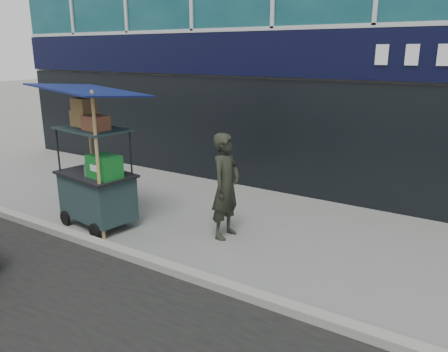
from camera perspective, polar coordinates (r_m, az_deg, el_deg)
The scene contains 4 objects.
ground at distance 6.73m, azimuth -9.82°, elevation -10.32°, with size 80.00×80.00×0.00m, color slate.
curb at distance 6.58m, azimuth -11.04°, elevation -10.47°, with size 80.00×0.18×0.12m, color gray.
vendor_cart at distance 7.79m, azimuth -16.35°, elevation -0.29°, with size 1.97×1.51×2.46m.
vendor_man at distance 7.03m, azimuth 0.24°, elevation -1.34°, with size 0.63×0.41×1.73m, color black.
Camera 1 is at (4.16, -4.39, 2.96)m, focal length 35.00 mm.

